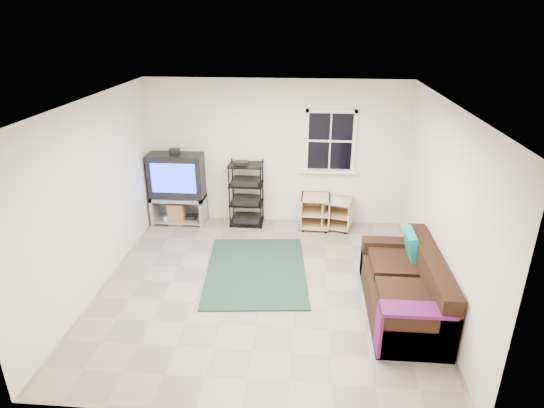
# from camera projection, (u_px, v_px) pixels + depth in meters

# --- Properties ---
(room) EXTENTS (4.60, 4.62, 4.60)m
(room) POSITION_uv_depth(u_px,v_px,m) (330.00, 145.00, 7.92)
(room) COLOR gray
(room) RESTS_ON ground
(tv_unit) EXTENTS (0.96, 0.48, 1.41)m
(tv_unit) POSITION_uv_depth(u_px,v_px,m) (177.00, 183.00, 8.18)
(tv_unit) COLOR gray
(tv_unit) RESTS_ON ground
(av_rack) EXTENTS (0.60, 0.43, 1.20)m
(av_rack) POSITION_uv_depth(u_px,v_px,m) (247.00, 198.00, 8.21)
(av_rack) COLOR black
(av_rack) RESTS_ON ground
(side_table_left) EXTENTS (0.53, 0.53, 0.60)m
(side_table_left) POSITION_uv_depth(u_px,v_px,m) (315.00, 210.00, 8.19)
(side_table_left) COLOR #D4B382
(side_table_left) RESTS_ON ground
(side_table_right) EXTENTS (0.59, 0.59, 0.56)m
(side_table_right) POSITION_uv_depth(u_px,v_px,m) (338.00, 211.00, 8.16)
(side_table_right) COLOR #D4B382
(side_table_right) RESTS_ON ground
(sofa) EXTENTS (0.87, 1.96, 0.90)m
(sofa) POSITION_uv_depth(u_px,v_px,m) (406.00, 290.00, 5.82)
(sofa) COLOR black
(sofa) RESTS_ON ground
(shag_rug) EXTENTS (1.65, 2.15, 0.02)m
(shag_rug) POSITION_uv_depth(u_px,v_px,m) (256.00, 271.00, 6.85)
(shag_rug) COLOR #2E2014
(shag_rug) RESTS_ON ground
(paper_bag) EXTENTS (0.29, 0.19, 0.41)m
(paper_bag) POSITION_uv_depth(u_px,v_px,m) (176.00, 214.00, 8.32)
(paper_bag) COLOR #946342
(paper_bag) RESTS_ON ground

